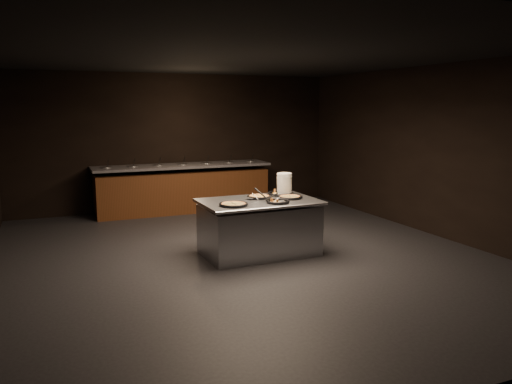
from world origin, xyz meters
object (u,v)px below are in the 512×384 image
(pan_veggie_whole, at_px, (233,204))
(pan_cheese_whole, at_px, (259,197))
(serving_counter, at_px, (259,228))
(plate_stack, at_px, (284,184))

(pan_veggie_whole, relative_size, pan_cheese_whole, 1.10)
(pan_veggie_whole, bearing_deg, serving_counter, 26.75)
(serving_counter, xyz_separation_m, pan_cheese_whole, (0.08, 0.18, 0.45))
(pan_veggie_whole, bearing_deg, pan_cheese_whole, 36.84)
(serving_counter, height_order, pan_cheese_whole, pan_cheese_whole)
(serving_counter, xyz_separation_m, plate_stack, (0.55, 0.28, 0.60))
(pan_cheese_whole, bearing_deg, serving_counter, -113.68)
(plate_stack, bearing_deg, pan_veggie_whole, -153.22)
(pan_veggie_whole, height_order, pan_cheese_whole, same)
(plate_stack, xyz_separation_m, pan_veggie_whole, (-1.05, -0.53, -0.15))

